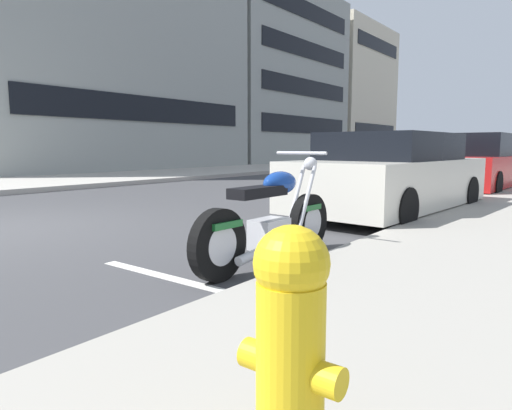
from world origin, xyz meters
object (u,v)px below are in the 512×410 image
object	(u,v)px
parked_car_at_intersection	(391,175)
crossing_truck	(456,148)
parked_motorcycle	(271,221)
fire_hydrant	(291,342)
parked_car_second_in_row	(474,165)
parked_car_mid_block	(507,161)

from	to	relation	value
parked_car_at_intersection	crossing_truck	distance (m)	33.14
parked_motorcycle	fire_hydrant	xyz separation A→B (m)	(-2.50, -1.86, 0.13)
parked_motorcycle	crossing_truck	size ratio (longest dim) A/B	0.41
parked_car_second_in_row	fire_hydrant	distance (m)	12.02
parked_car_mid_block	crossing_truck	bearing A→B (deg)	20.28
parked_motorcycle	parked_car_mid_block	world-z (taller)	parked_car_mid_block
parked_motorcycle	fire_hydrant	distance (m)	3.11
parked_car_second_in_row	crossing_truck	distance (m)	27.98
parked_car_second_in_row	parked_car_mid_block	size ratio (longest dim) A/B	1.07
parked_car_at_intersection	fire_hydrant	size ratio (longest dim) A/B	5.67
crossing_truck	fire_hydrant	xyz separation A→B (m)	(-38.93, -9.03, -0.47)
parked_car_mid_block	parked_motorcycle	bearing A→B (deg)	-177.24
crossing_truck	fire_hydrant	distance (m)	39.97
parked_car_at_intersection	fire_hydrant	world-z (taller)	parked_car_at_intersection
parked_car_mid_block	parked_car_at_intersection	bearing A→B (deg)	-178.70
parked_car_mid_block	fire_hydrant	distance (m)	17.32
parked_motorcycle	parked_car_mid_block	xyz separation A→B (m)	(14.71, 0.12, 0.24)
parked_motorcycle	parked_car_at_intersection	size ratio (longest dim) A/B	0.48
parked_car_at_intersection	parked_car_mid_block	xyz separation A→B (m)	(10.70, -0.19, -0.01)
parked_car_second_in_row	parked_motorcycle	bearing A→B (deg)	-176.94
crossing_truck	parked_car_mid_block	bearing A→B (deg)	109.44
crossing_truck	fire_hydrant	world-z (taller)	crossing_truck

